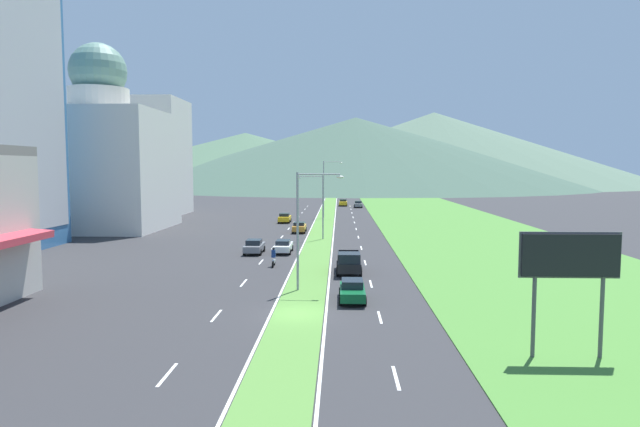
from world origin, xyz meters
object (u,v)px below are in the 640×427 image
(car_4, at_px, (283,246))
(motorcycle_rider, at_px, (274,258))
(street_lamp_near, at_px, (303,222))
(car_0, at_px, (358,204))
(pickup_truck_0, at_px, (349,262))
(car_5, at_px, (285,218))
(billboard_roadside, at_px, (570,263))
(car_3, at_px, (299,227))
(street_lamp_far, at_px, (326,185))
(car_2, at_px, (343,203))
(car_1, at_px, (352,290))
(car_6, at_px, (254,246))
(street_lamp_mid, at_px, (319,202))

(car_4, height_order, motorcycle_rider, motorcycle_rider)
(street_lamp_near, height_order, car_0, street_lamp_near)
(street_lamp_near, relative_size, pickup_truck_0, 1.65)
(car_5, height_order, motorcycle_rider, motorcycle_rider)
(billboard_roadside, height_order, car_0, billboard_roadside)
(street_lamp_near, relative_size, car_3, 1.98)
(pickup_truck_0, bearing_deg, street_lamp_far, -176.29)
(street_lamp_near, distance_m, car_2, 91.55)
(car_1, relative_size, car_5, 0.97)
(street_lamp_near, bearing_deg, car_1, -39.36)
(street_lamp_far, xyz_separation_m, pickup_truck_0, (3.38, -52.10, -5.01))
(street_lamp_near, distance_m, street_lamp_far, 58.97)
(street_lamp_far, relative_size, car_0, 2.32)
(car_2, height_order, car_5, car_2)
(car_3, bearing_deg, billboard_roadside, -161.85)
(street_lamp_near, height_order, car_6, street_lamp_near)
(billboard_roadside, distance_m, motorcycle_rider, 30.00)
(street_lamp_mid, relative_size, car_1, 1.93)
(car_1, bearing_deg, street_lamp_mid, -173.88)
(car_3, height_order, car_6, car_6)
(car_4, xyz_separation_m, car_6, (-3.09, -0.56, 0.04))
(billboard_roadside, bearing_deg, street_lamp_mid, 107.34)
(car_0, xyz_separation_m, car_4, (-10.39, -68.05, -0.03))
(car_4, bearing_deg, car_6, 100.30)
(billboard_roadside, height_order, car_6, billboard_roadside)
(car_4, bearing_deg, street_lamp_near, -169.49)
(street_lamp_mid, relative_size, car_3, 1.84)
(car_2, bearing_deg, street_lamp_mid, -3.15)
(car_0, distance_m, car_4, 68.84)
(street_lamp_near, bearing_deg, street_lamp_mid, 89.76)
(billboard_roadside, xyz_separation_m, car_3, (-16.78, 51.17, -3.93))
(car_5, distance_m, pickup_truck_0, 45.12)
(car_3, bearing_deg, street_lamp_near, -175.30)
(street_lamp_far, xyz_separation_m, car_2, (3.37, 32.41, -5.17))
(street_lamp_far, relative_size, car_5, 2.36)
(car_3, height_order, car_4, car_3)
(street_lamp_mid, relative_size, car_0, 1.84)
(street_lamp_near, distance_m, car_4, 19.13)
(car_2, distance_m, car_6, 74.32)
(car_2, xyz_separation_m, car_3, (-6.57, -54.34, -0.05))
(car_2, height_order, car_3, car_2)
(car_5, bearing_deg, car_2, -13.94)
(street_lamp_near, distance_m, billboard_roadside, 19.72)
(car_0, xyz_separation_m, car_2, (-3.47, 5.03, 0.05))
(car_3, bearing_deg, car_1, -170.57)
(billboard_roadside, xyz_separation_m, car_6, (-20.22, 31.87, -3.93))
(car_6, bearing_deg, street_lamp_far, -9.15)
(car_3, distance_m, car_6, 19.61)
(street_lamp_near, height_order, car_1, street_lamp_near)
(billboard_roadside, height_order, car_5, billboard_roadside)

